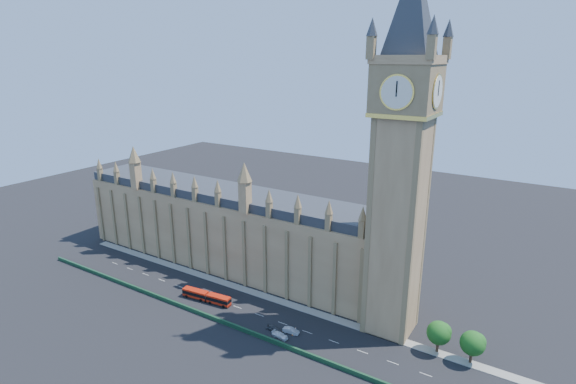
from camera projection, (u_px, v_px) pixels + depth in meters
The scene contains 15 objects.
ground at pixel (248, 311), 131.82m from camera, with size 400.00×400.00×0.00m, color black.
palace_westminster at pixel (228, 227), 158.37m from camera, with size 120.00×20.00×28.00m.
elizabeth_tower at pixel (404, 130), 108.20m from camera, with size 20.59×20.59×105.00m.
bridge_parapet at pixel (229, 324), 124.34m from camera, with size 160.00×0.60×1.20m, color #1E4C2D.
kerb_north at pixel (267, 297), 139.52m from camera, with size 160.00×3.00×0.16m, color gray.
tree_east_near at pixel (440, 333), 111.91m from camera, with size 6.00×6.00×8.50m.
tree_east_far at pixel (474, 343), 107.86m from camera, with size 6.00×6.00×8.50m.
red_bus at pixel (206, 297), 136.84m from camera, with size 16.69×4.16×2.81m.
car_grey at pixel (273, 328), 122.24m from camera, with size 1.57×3.89×1.33m, color #46484E.
car_silver at pixel (291, 331), 121.06m from camera, with size 1.60×4.59×1.51m, color #B2B3BA.
car_white at pixel (280, 335), 119.14m from camera, with size 1.93×4.74×1.38m, color white.
cone_a at pixel (296, 328), 122.80m from camera, with size 0.45×0.45×0.64m.
cone_b at pixel (285, 328), 123.14m from camera, with size 0.56×0.56×0.69m.
cone_c at pixel (283, 331), 121.78m from camera, with size 0.44×0.44×0.67m.
cone_d at pixel (293, 334), 120.17m from camera, with size 0.51×0.51×0.71m.
Camera 1 is at (71.41, -92.34, 71.51)m, focal length 28.00 mm.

